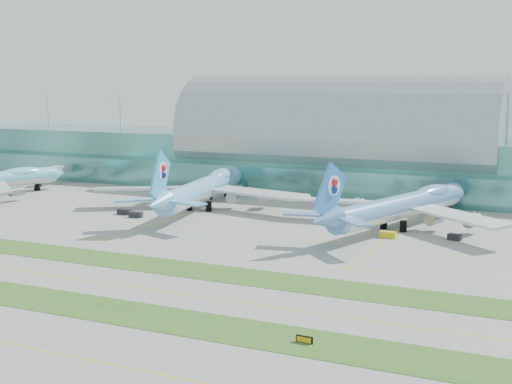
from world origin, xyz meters
The scene contains 14 objects.
ground centered at (0.00, 0.00, 0.00)m, with size 700.00×700.00×0.00m, color gray.
terminal centered at (0.01, 128.79, 14.23)m, with size 340.00×69.10×36.00m.
grass_strip_near centered at (0.00, -28.00, 0.04)m, with size 420.00×12.00×0.08m, color #2D591E.
grass_strip_far centered at (0.00, 2.00, 0.04)m, with size 420.00×12.00×0.08m, color #2D591E.
taxiline_b centered at (0.00, -14.00, 0.01)m, with size 420.00×0.35×0.01m, color yellow.
taxiline_c centered at (0.00, 18.00, 0.01)m, with size 420.00×0.35×0.01m, color yellow.
taxiline_d centered at (0.00, 40.00, 0.01)m, with size 420.00×0.35×0.01m, color yellow.
airliner_b centered at (-25.38, 69.87, 6.85)m, with size 70.05×80.39×22.22m.
airliner_c centered at (39.60, 65.80, 6.55)m, with size 65.05×75.38×21.22m.
gse_c centered at (-42.22, 50.25, 0.85)m, with size 4.19×2.17×1.70m, color black.
gse_d centered at (-36.22, 47.64, 0.85)m, with size 4.00×1.91×1.70m, color black.
gse_e centered at (39.37, 51.62, 0.82)m, with size 4.21×1.90×1.64m, color yellow.
gse_f centered at (55.62, 55.93, 0.79)m, with size 3.26×1.99×1.58m, color black.
taxiway_sign_east centered at (47.11, -28.48, 0.60)m, with size 2.87×0.52×1.21m.
Camera 1 is at (84.75, -127.03, 39.85)m, focal length 50.00 mm.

